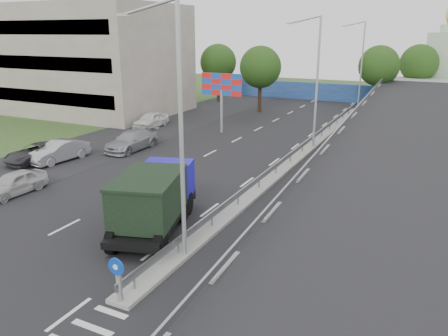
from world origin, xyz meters
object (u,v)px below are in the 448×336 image
Objects in this scene: parked_car_b at (59,151)px; lamp_post_near at (177,122)px; sign_bollard at (118,279)px; billboard at (221,88)px; parked_car_e at (151,120)px; lamp_post_far at (360,61)px; lamp_post_mid at (315,76)px; parked_car_a at (14,183)px; parked_car_d at (132,141)px; parked_car_c at (37,153)px; dump_truck at (155,197)px.

lamp_post_near is at bearing -22.40° from parked_car_b.
billboard is (-9.00, 25.83, 3.15)m from sign_bollard.
lamp_post_near reaches higher than billboard.
parked_car_e is at bearing -172.21° from billboard.
lamp_post_far reaches higher than billboard.
lamp_post_mid is at bearing -12.38° from billboard.
lamp_post_mid is at bearing 89.74° from sign_bollard.
parked_car_d is at bearing 91.89° from parked_car_a.
billboard is at bearing 68.29° from parked_car_d.
parked_car_e reaches higher than parked_car_c.
parked_car_d is at bearing 126.57° from sign_bollard.
parked_car_c is at bearing -143.37° from lamp_post_mid.
parked_car_e is (-16.44, 21.00, -5.05)m from lamp_post_near.
parked_car_a is at bearing 170.45° from lamp_post_near.
billboard reaches higher than parked_car_d.
parked_car_c is at bearing -143.25° from parked_car_b.
parked_car_a is (-3.54, -19.87, -3.51)m from billboard.
parked_car_d is 8.56m from parked_car_e.
lamp_post_far is at bearing 69.66° from parked_car_b.
parked_car_a is at bearing -100.11° from billboard.
lamp_post_far is at bearing 47.62° from parked_car_e.
dump_truck reaches higher than sign_bollard.
parked_car_d is at bearing -112.80° from billboard.
parked_car_d is (-3.68, -8.74, -3.43)m from billboard.
lamp_post_far is at bearing 72.74° from parked_car_a.
lamp_post_near is at bearing -90.00° from lamp_post_mid.
parked_car_e reaches higher than parked_car_a.
dump_truck is at bearing -93.83° from lamp_post_far.
dump_truck reaches higher than parked_car_c.
parked_car_b is 1.04× the size of parked_car_e.
lamp_post_mid is 2.54× the size of parked_car_a.
parked_car_b is at bearing 141.81° from sign_bollard.
dump_truck is 1.37× the size of parked_car_d.
parked_car_e is at bearing 94.20° from parked_car_c.
billboard is at bearing 81.11° from parked_car_a.
parked_car_a is 6.78m from parked_car_b.
lamp_post_far reaches higher than parked_car_d.
lamp_post_mid is 2.27× the size of parked_car_e.
parked_car_b is at bearing 116.08° from parked_car_a.
lamp_post_near is 19.12m from parked_car_c.
parked_car_d reaches higher than parked_car_c.
parked_car_d is (2.72, 4.97, -0.00)m from parked_car_b.
parked_car_d is at bearing 67.02° from parked_car_b.
lamp_post_near is 1.83× the size of billboard.
lamp_post_far reaches higher than parked_car_c.
sign_bollard is 20.19m from parked_car_c.
lamp_post_far is 1.41× the size of dump_truck.
dump_truck is at bearing -71.97° from billboard.
dump_truck is (-2.55, -38.13, -4.17)m from lamp_post_far.
parked_car_b reaches higher than parked_car_e.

